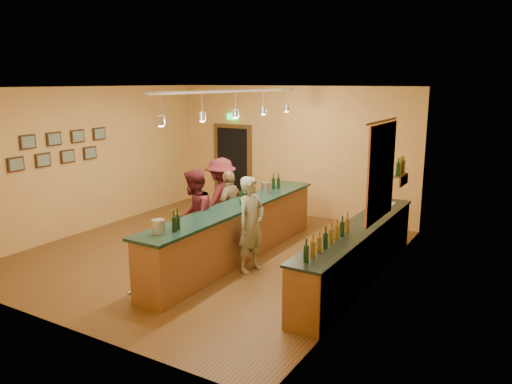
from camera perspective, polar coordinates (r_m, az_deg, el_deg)
The scene contains 18 objects.
floor at distance 9.96m, azimuth -5.36°, elevation -6.90°, with size 7.00×7.00×0.00m, color brown.
ceiling at distance 9.40m, azimuth -5.77°, elevation 11.83°, with size 6.50×7.00×0.02m, color silver.
wall_back at distance 12.51m, azimuth 3.95°, elevation 4.68°, with size 6.50×0.02×3.20m, color #E09254.
wall_front at distance 7.10m, azimuth -22.44°, elevation -2.34°, with size 6.50×0.02×3.20m, color #E09254.
wall_left at distance 11.74m, azimuth -18.51°, elevation 3.54°, with size 0.02×7.00×3.20m, color #E09254.
wall_right at distance 8.10m, azimuth 13.36°, elevation 0.03°, with size 0.02×7.00×3.20m, color #E09254.
doorway at distance 13.40m, azimuth -2.64°, elevation 3.17°, with size 1.15×0.09×2.48m.
tapestry at distance 8.43m, azimuth 14.13°, elevation 2.21°, with size 0.03×1.40×1.60m, color #A6212F.
bottle_shelf at distance 9.91m, azimuth 16.26°, elevation 2.50°, with size 0.17×0.55×0.54m.
picture_grid at distance 11.20m, azimuth -21.38°, elevation 4.72°, with size 0.06×2.20×0.70m, color #382111, non-canonical shape.
back_counter at distance 8.65m, azimuth 11.56°, elevation -6.76°, with size 0.60×4.55×1.27m.
tasting_bar at distance 9.42m, azimuth -2.23°, elevation -4.12°, with size 0.74×5.10×1.38m.
pendant_track at distance 9.03m, azimuth -2.34°, elevation 10.48°, with size 0.11×4.60×0.50m.
bartender at distance 8.76m, azimuth -0.57°, elevation -3.74°, with size 0.62×0.41×1.70m, color gray.
customer_a at distance 9.20m, azimuth -7.05°, elevation -2.83°, with size 0.86×0.67×1.76m, color #59191E.
customer_b at distance 10.15m, azimuth -3.01°, elevation -1.88°, with size 0.92×0.38×1.56m, color #997A51.
customer_c at distance 10.50m, azimuth -4.02°, elevation -0.86°, with size 1.14×0.65×1.76m, color #59191E.
bar_stool at distance 10.63m, azimuth 12.52°, elevation -2.93°, with size 0.33×0.33×0.67m.
Camera 1 is at (5.56, -7.57, 3.31)m, focal length 35.00 mm.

